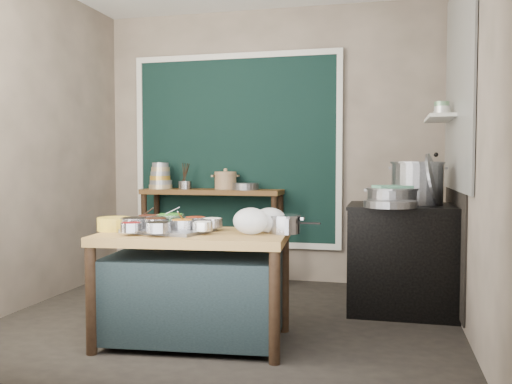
% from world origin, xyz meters
% --- Properties ---
extents(floor, '(3.50, 3.00, 0.02)m').
position_xyz_m(floor, '(0.00, 0.00, -0.01)').
color(floor, black).
rests_on(floor, ground).
extents(back_wall, '(3.50, 0.02, 2.80)m').
position_xyz_m(back_wall, '(0.00, 1.51, 1.40)').
color(back_wall, gray).
rests_on(back_wall, floor).
extents(left_wall, '(0.02, 3.00, 2.80)m').
position_xyz_m(left_wall, '(-1.76, 0.00, 1.40)').
color(left_wall, gray).
rests_on(left_wall, floor).
extents(right_wall, '(0.02, 3.00, 2.80)m').
position_xyz_m(right_wall, '(1.76, 0.00, 1.40)').
color(right_wall, gray).
rests_on(right_wall, floor).
extents(curtain_panel, '(2.10, 0.02, 1.90)m').
position_xyz_m(curtain_panel, '(-0.35, 1.47, 1.35)').
color(curtain_panel, black).
rests_on(curtain_panel, back_wall).
extents(curtain_frame, '(2.22, 0.03, 2.02)m').
position_xyz_m(curtain_frame, '(-0.35, 1.46, 1.35)').
color(curtain_frame, beige).
rests_on(curtain_frame, back_wall).
extents(tile_panel, '(0.02, 1.70, 1.70)m').
position_xyz_m(tile_panel, '(1.74, 0.55, 1.85)').
color(tile_panel, '#B2B2AA').
rests_on(tile_panel, right_wall).
extents(soot_patch, '(0.01, 1.30, 1.30)m').
position_xyz_m(soot_patch, '(1.74, 0.65, 0.70)').
color(soot_patch, black).
rests_on(soot_patch, right_wall).
extents(wall_shelf, '(0.22, 0.70, 0.03)m').
position_xyz_m(wall_shelf, '(1.63, 0.85, 1.60)').
color(wall_shelf, beige).
rests_on(wall_shelf, right_wall).
extents(prep_table, '(1.31, 0.83, 0.75)m').
position_xyz_m(prep_table, '(-0.07, -0.59, 0.38)').
color(prep_table, olive).
rests_on(prep_table, floor).
extents(back_counter, '(1.45, 0.40, 0.95)m').
position_xyz_m(back_counter, '(-0.55, 1.28, 0.47)').
color(back_counter, brown).
rests_on(back_counter, floor).
extents(stove_block, '(0.90, 0.68, 0.85)m').
position_xyz_m(stove_block, '(1.35, 0.55, 0.42)').
color(stove_block, black).
rests_on(stove_block, floor).
extents(stove_top, '(0.92, 0.69, 0.03)m').
position_xyz_m(stove_top, '(1.35, 0.55, 0.86)').
color(stove_top, black).
rests_on(stove_top, stove_block).
extents(condiment_tray, '(0.61, 0.49, 0.02)m').
position_xyz_m(condiment_tray, '(-0.24, -0.60, 0.76)').
color(condiment_tray, gray).
rests_on(condiment_tray, prep_table).
extents(condiment_bowls, '(0.66, 0.56, 0.08)m').
position_xyz_m(condiment_bowls, '(-0.27, -0.58, 0.81)').
color(condiment_bowls, gray).
rests_on(condiment_bowls, condiment_tray).
extents(yellow_basin, '(0.30, 0.30, 0.09)m').
position_xyz_m(yellow_basin, '(-0.64, -0.61, 0.80)').
color(yellow_basin, gold).
rests_on(yellow_basin, prep_table).
extents(saucepan, '(0.24, 0.24, 0.12)m').
position_xyz_m(saucepan, '(0.53, -0.49, 0.81)').
color(saucepan, gray).
rests_on(saucepan, prep_table).
extents(plastic_bag_a, '(0.28, 0.25, 0.18)m').
position_xyz_m(plastic_bag_a, '(0.33, -0.59, 0.84)').
color(plastic_bag_a, white).
rests_on(plastic_bag_a, prep_table).
extents(plastic_bag_b, '(0.24, 0.21, 0.17)m').
position_xyz_m(plastic_bag_b, '(0.43, -0.48, 0.83)').
color(plastic_bag_b, white).
rests_on(plastic_bag_b, prep_table).
extents(bowl_stack, '(0.24, 0.24, 0.27)m').
position_xyz_m(bowl_stack, '(-1.11, 1.26, 1.07)').
color(bowl_stack, tan).
rests_on(bowl_stack, back_counter).
extents(utensil_cup, '(0.16, 0.16, 0.08)m').
position_xyz_m(utensil_cup, '(-0.84, 1.27, 0.99)').
color(utensil_cup, gray).
rests_on(utensil_cup, back_counter).
extents(ceramic_crock, '(0.32, 0.32, 0.16)m').
position_xyz_m(ceramic_crock, '(-0.41, 1.31, 1.03)').
color(ceramic_crock, '#967652').
rests_on(ceramic_crock, back_counter).
extents(wide_bowl, '(0.32, 0.32, 0.07)m').
position_xyz_m(wide_bowl, '(-0.19, 1.25, 0.98)').
color(wide_bowl, gray).
rests_on(wide_bowl, back_counter).
extents(stock_pot, '(0.54, 0.54, 0.35)m').
position_xyz_m(stock_pot, '(1.44, 0.65, 1.05)').
color(stock_pot, gray).
rests_on(stock_pot, stove_top).
extents(pot_lid, '(0.20, 0.44, 0.42)m').
position_xyz_m(pot_lid, '(1.55, 0.49, 1.09)').
color(pot_lid, gray).
rests_on(pot_lid, stove_top).
extents(steamer, '(0.48, 0.48, 0.14)m').
position_xyz_m(steamer, '(1.24, 0.49, 0.95)').
color(steamer, gray).
rests_on(steamer, stove_top).
extents(green_cloth, '(0.33, 0.30, 0.02)m').
position_xyz_m(green_cloth, '(1.24, 0.49, 1.03)').
color(green_cloth, '#5F9D7B').
rests_on(green_cloth, steamer).
extents(shallow_pan, '(0.50, 0.50, 0.05)m').
position_xyz_m(shallow_pan, '(1.22, 0.23, 0.91)').
color(shallow_pan, gray).
rests_on(shallow_pan, stove_top).
extents(shelf_bowl_stack, '(0.14, 0.14, 0.11)m').
position_xyz_m(shelf_bowl_stack, '(1.63, 0.77, 1.67)').
color(shelf_bowl_stack, silver).
rests_on(shelf_bowl_stack, wall_shelf).
extents(shelf_bowl_green, '(0.16, 0.16, 0.04)m').
position_xyz_m(shelf_bowl_green, '(1.63, 1.05, 1.64)').
color(shelf_bowl_green, gray).
rests_on(shelf_bowl_green, wall_shelf).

